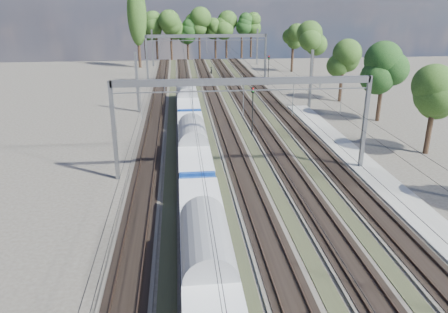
{
  "coord_description": "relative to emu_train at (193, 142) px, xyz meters",
  "views": [
    {
      "loc": [
        -5.72,
        -7.69,
        15.63
      ],
      "look_at": [
        -2.03,
        27.19,
        2.8
      ],
      "focal_mm": 35.0,
      "sensor_mm": 36.0,
      "label": 1
    }
  ],
  "objects": [
    {
      "name": "worker",
      "position": [
        5.95,
        53.41,
        -1.63
      ],
      "size": [
        0.5,
        0.67,
        1.68
      ],
      "primitive_type": "imported",
      "rotation": [
        0.0,
        0.0,
        1.74
      ],
      "color": "black",
      "rests_on": "ground"
    },
    {
      "name": "poplar",
      "position": [
        -10.0,
        65.37,
        9.42
      ],
      "size": [
        4.4,
        4.4,
        19.04
      ],
      "color": "black",
      "rests_on": "ground"
    },
    {
      "name": "track_bed",
      "position": [
        4.5,
        12.37,
        -2.37
      ],
      "size": [
        21.0,
        130.0,
        0.34
      ],
      "color": "#47423A",
      "rests_on": "ground"
    },
    {
      "name": "signal_far",
      "position": [
        15.6,
        40.13,
        1.02
      ],
      "size": [
        0.35,
        0.32,
        5.51
      ],
      "rotation": [
        0.0,
        0.0,
        0.08
      ],
      "color": "black",
      "rests_on": "ground"
    },
    {
      "name": "signal_near",
      "position": [
        7.54,
        9.97,
        1.14
      ],
      "size": [
        0.4,
        0.37,
        5.7
      ],
      "rotation": [
        0.0,
        0.0,
        -0.33
      ],
      "color": "black",
      "rests_on": "ground"
    },
    {
      "name": "emu_train",
      "position": [
        0.0,
        0.0,
        0.0
      ],
      "size": [
        2.87,
        60.67,
        4.19
      ],
      "color": "black",
      "rests_on": "ground"
    },
    {
      "name": "platform",
      "position": [
        16.5,
        -12.63,
        -2.32
      ],
      "size": [
        3.0,
        70.0,
        0.3
      ],
      "primitive_type": "cube",
      "color": "gray",
      "rests_on": "ground"
    },
    {
      "name": "catenary",
      "position": [
        4.83,
        20.06,
        3.93
      ],
      "size": [
        25.65,
        130.0,
        9.0
      ],
      "color": "slate",
      "rests_on": "ground"
    },
    {
      "name": "tree_belt",
      "position": [
        11.79,
        61.6,
        5.85
      ],
      "size": [
        39.46,
        99.76,
        11.68
      ],
      "color": "black",
      "rests_on": "ground"
    }
  ]
}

